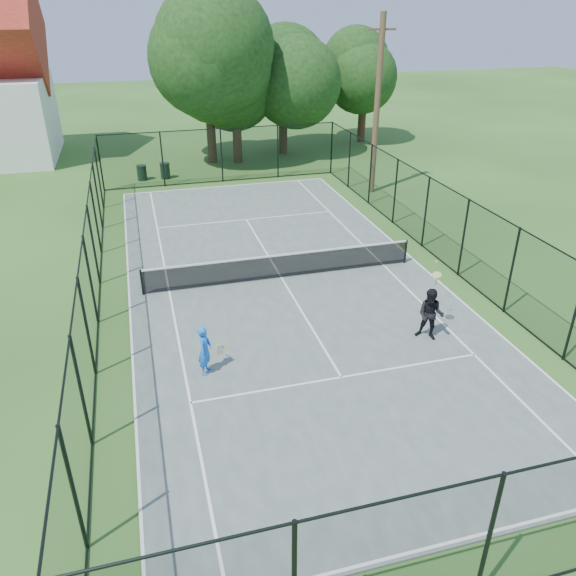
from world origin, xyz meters
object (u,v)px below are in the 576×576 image
object	(u,v)px
player_black	(431,314)
tennis_net	(281,265)
player_blue	(205,350)
trash_bin_right	(165,171)
utility_pole	(377,106)
trash_bin_left	(142,173)

from	to	relation	value
player_black	tennis_net	bearing A→B (deg)	121.81
player_blue	player_black	size ratio (longest dim) A/B	0.64
trash_bin_right	player_black	xyz separation A→B (m)	(6.33, -19.72, 0.43)
trash_bin_right	player_blue	distance (m)	19.68
player_blue	player_black	xyz separation A→B (m)	(6.75, -0.05, 0.10)
trash_bin_right	player_blue	bearing A→B (deg)	-91.24
utility_pole	player_black	size ratio (longest dim) A/B	3.90
trash_bin_left	utility_pole	xyz separation A→B (m)	(11.81, -5.53, 4.02)
trash_bin_right	player_black	distance (m)	20.72
tennis_net	trash_bin_right	bearing A→B (deg)	102.03
trash_bin_right	utility_pole	world-z (taller)	utility_pole
trash_bin_left	utility_pole	bearing A→B (deg)	-25.08
tennis_net	player_black	distance (m)	6.14
trash_bin_left	player_blue	world-z (taller)	player_blue
tennis_net	utility_pole	distance (m)	12.28
trash_bin_left	player_black	world-z (taller)	player_black
player_black	player_blue	bearing A→B (deg)	179.58
trash_bin_left	trash_bin_right	xyz separation A→B (m)	(1.31, -0.02, 0.02)
tennis_net	trash_bin_left	size ratio (longest dim) A/B	11.78
tennis_net	trash_bin_left	distance (m)	15.18
trash_bin_left	trash_bin_right	bearing A→B (deg)	-0.79
utility_pole	player_black	bearing A→B (deg)	-106.37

